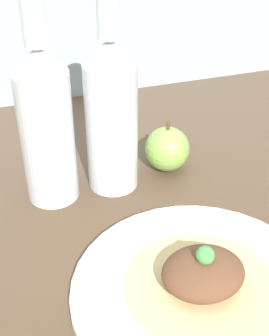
{
  "coord_description": "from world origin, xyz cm",
  "views": [
    {
      "loc": [
        -9.02,
        -35.76,
        42.13
      ],
      "look_at": [
        5.59,
        8.27,
        10.65
      ],
      "focal_mm": 50.0,
      "sensor_mm": 36.0,
      "label": 1
    }
  ],
  "objects_px": {
    "plated_food": "(203,276)",
    "apple": "(167,149)",
    "cider_bottle_right": "(111,112)",
    "plate": "(201,291)",
    "cider_bottle_left": "(46,122)"
  },
  "relations": [
    {
      "from": "plated_food",
      "to": "apple",
      "type": "relative_size",
      "value": 2.08
    },
    {
      "from": "plated_food",
      "to": "cider_bottle_right",
      "type": "xyz_separation_m",
      "value": [
        -0.03,
        0.24,
        0.09
      ]
    },
    {
      "from": "plate",
      "to": "plated_food",
      "type": "distance_m",
      "value": 0.02
    },
    {
      "from": "cider_bottle_right",
      "to": "apple",
      "type": "distance_m",
      "value": 0.13
    },
    {
      "from": "cider_bottle_left",
      "to": "cider_bottle_right",
      "type": "bearing_deg",
      "value": 0.0
    },
    {
      "from": "cider_bottle_left",
      "to": "apple",
      "type": "xyz_separation_m",
      "value": [
        0.18,
        0.01,
        -0.09
      ]
    },
    {
      "from": "plated_food",
      "to": "cider_bottle_right",
      "type": "relative_size",
      "value": 0.57
    },
    {
      "from": "plated_food",
      "to": "cider_bottle_left",
      "type": "height_order",
      "value": "cider_bottle_left"
    },
    {
      "from": "cider_bottle_right",
      "to": "plate",
      "type": "bearing_deg",
      "value": -82.18
    },
    {
      "from": "plate",
      "to": "apple",
      "type": "height_order",
      "value": "apple"
    },
    {
      "from": "plated_food",
      "to": "cider_bottle_left",
      "type": "distance_m",
      "value": 0.29
    },
    {
      "from": "plated_food",
      "to": "cider_bottle_left",
      "type": "relative_size",
      "value": 0.57
    },
    {
      "from": "plate",
      "to": "cider_bottle_left",
      "type": "xyz_separation_m",
      "value": [
        -0.12,
        0.24,
        0.11
      ]
    },
    {
      "from": "plate",
      "to": "cider_bottle_right",
      "type": "relative_size",
      "value": 0.98
    },
    {
      "from": "apple",
      "to": "plate",
      "type": "bearing_deg",
      "value": -103.0
    }
  ]
}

